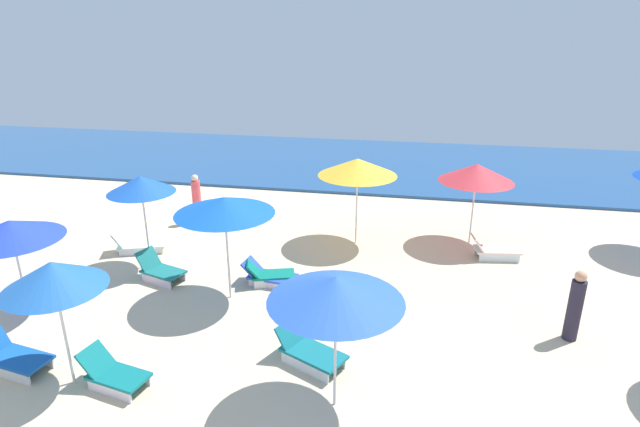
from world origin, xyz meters
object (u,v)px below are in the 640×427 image
object	(u,v)px
umbrella_1	(477,173)
lounge_chair_1_0	(494,250)
umbrella_3	(224,205)
lounge_chair_3_0	(268,276)
lounge_chair_6_0	(138,244)
lounge_chair_6_1	(160,270)
lounge_chair_7_0	(114,374)
lounge_chair_7_1	(14,358)
umbrella_7	(53,275)
umbrella_2	(358,167)
umbrella_8	(11,230)
beach_ball_1	(247,214)
beachgoer_2	(197,200)
beachgoer_0	(575,307)
cooler_box_0	(322,323)
lounge_chair_4_0	(309,351)
lounge_chair_3_1	(270,275)
umbrella_6	(141,185)
umbrella_4	(336,289)

from	to	relation	value
umbrella_1	lounge_chair_1_0	world-z (taller)	umbrella_1
umbrella_3	lounge_chair_3_0	bearing A→B (deg)	50.22
lounge_chair_6_0	lounge_chair_6_1	distance (m)	2.21
lounge_chair_1_0	lounge_chair_7_0	size ratio (longest dim) A/B	1.08
lounge_chair_7_1	umbrella_7	bearing A→B (deg)	-86.35
lounge_chair_6_1	lounge_chair_7_0	xyz separation A→B (m)	(1.20, -4.14, -0.02)
umbrella_2	lounge_chair_6_1	distance (m)	6.35
lounge_chair_7_1	umbrella_8	bearing A→B (deg)	43.60
lounge_chair_7_1	beach_ball_1	world-z (taller)	lounge_chair_7_1
beachgoer_2	lounge_chair_7_1	bearing A→B (deg)	78.34
beachgoer_0	beachgoer_2	bearing A→B (deg)	-131.85
umbrella_1	cooler_box_0	bearing A→B (deg)	-122.20
umbrella_2	lounge_chair_7_0	distance (m)	8.76
lounge_chair_4_0	lounge_chair_6_1	bearing A→B (deg)	85.57
lounge_chair_7_0	lounge_chair_3_1	bearing A→B (deg)	-9.67
lounge_chair_7_0	umbrella_8	xyz separation A→B (m)	(-3.60, 2.11, 1.81)
umbrella_3	lounge_chair_7_0	world-z (taller)	umbrella_3
umbrella_2	umbrella_3	world-z (taller)	umbrella_2
umbrella_6	beach_ball_1	size ratio (longest dim) A/B	6.98
umbrella_7	lounge_chair_7_1	world-z (taller)	umbrella_7
beachgoer_0	umbrella_3	bearing A→B (deg)	-109.20
lounge_chair_1_0	beachgoer_2	size ratio (longest dim) A/B	0.86
umbrella_6	umbrella_3	bearing A→B (deg)	-23.56
umbrella_2	beachgoer_0	bearing A→B (deg)	-39.74
umbrella_4	umbrella_6	world-z (taller)	umbrella_6
lounge_chair_4_0	umbrella_8	xyz separation A→B (m)	(-7.06, 0.72, 1.80)
lounge_chair_3_0	umbrella_8	bearing A→B (deg)	121.17
lounge_chair_3_0	lounge_chair_4_0	size ratio (longest dim) A/B	0.94
lounge_chair_3_0	umbrella_6	bearing A→B (deg)	91.05
beachgoer_2	beach_ball_1	bearing A→B (deg)	-168.09
lounge_chair_3_0	umbrella_7	bearing A→B (deg)	157.71
lounge_chair_1_0	beachgoer_0	world-z (taller)	beachgoer_0
umbrella_1	umbrella_4	bearing A→B (deg)	-110.36
umbrella_3	umbrella_6	distance (m)	3.10
lounge_chair_1_0	umbrella_8	xyz separation A→B (m)	(-11.33, -5.16, 1.82)
umbrella_1	beachgoer_0	xyz separation A→B (m)	(1.72, -5.01, -1.49)
umbrella_4	beachgoer_0	xyz separation A→B (m)	(4.70, 3.01, -1.55)
umbrella_4	umbrella_6	xyz separation A→B (m)	(-6.05, 4.56, 0.09)
lounge_chair_3_0	lounge_chair_7_1	bearing A→B (deg)	145.15
umbrella_6	cooler_box_0	bearing A→B (deg)	-23.06
lounge_chair_6_1	beachgoer_2	xyz separation A→B (m)	(-0.76, 4.20, 0.53)
lounge_chair_3_1	umbrella_7	distance (m)	5.61
umbrella_2	lounge_chair_3_0	distance (m)	4.32
lounge_chair_1_0	umbrella_3	size ratio (longest dim) A/B	0.56
umbrella_1	umbrella_7	xyz separation A→B (m)	(-7.98, -8.38, 0.01)
umbrella_8	cooler_box_0	size ratio (longest dim) A/B	5.02
umbrella_1	umbrella_8	world-z (taller)	umbrella_1
lounge_chair_6_1	cooler_box_0	world-z (taller)	lounge_chair_6_1
umbrella_4	beachgoer_2	size ratio (longest dim) A/B	1.49
beachgoer_0	lounge_chair_4_0	bearing A→B (deg)	-87.29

